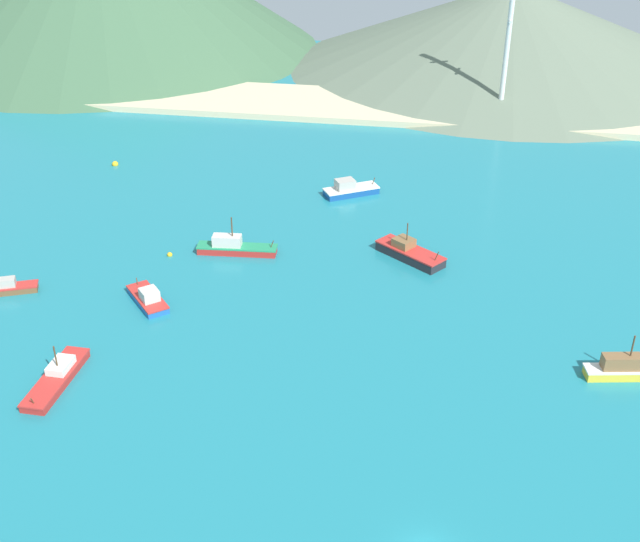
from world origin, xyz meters
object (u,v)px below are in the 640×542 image
at_px(fishing_boat_9, 235,247).
at_px(buoy_1, 170,255).
at_px(fishing_boat_12, 409,252).
at_px(fishing_boat_1, 148,298).
at_px(fishing_boat_13, 57,377).
at_px(radio_tower, 508,40).
at_px(fishing_boat_2, 350,189).
at_px(buoy_0, 115,164).
at_px(fishing_boat_5, 628,369).

xyz_separation_m(fishing_boat_9, buoy_1, (-8.55, -2.24, -0.79)).
height_order(fishing_boat_9, fishing_boat_12, fishing_boat_9).
relative_size(fishing_boat_1, fishing_boat_13, 0.71).
distance_m(fishing_boat_9, radio_tower, 74.55).
bearing_deg(fishing_boat_9, buoy_1, -165.33).
height_order(fishing_boat_13, radio_tower, radio_tower).
distance_m(buoy_1, radio_tower, 81.09).
bearing_deg(radio_tower, fishing_boat_2, -120.78).
bearing_deg(fishing_boat_1, buoy_0, 117.08).
height_order(fishing_boat_1, fishing_boat_2, fishing_boat_2).
xyz_separation_m(fishing_boat_12, buoy_1, (-32.22, -4.75, -0.75)).
bearing_deg(fishing_boat_5, fishing_boat_12, 137.33).
relative_size(fishing_boat_5, fishing_boat_9, 0.90).
bearing_deg(fishing_boat_5, fishing_boat_13, -169.52).
bearing_deg(fishing_boat_13, fishing_boat_12, 44.27).
bearing_deg(fishing_boat_12, fishing_boat_2, 118.83).
height_order(fishing_boat_2, fishing_boat_5, fishing_boat_5).
height_order(buoy_0, buoy_1, buoy_0).
relative_size(fishing_boat_9, buoy_1, 15.33).
bearing_deg(fishing_boat_2, buoy_0, 172.34).
xyz_separation_m(fishing_boat_9, fishing_boat_12, (23.67, 2.51, -0.04)).
bearing_deg(buoy_0, fishing_boat_13, -73.28).
xyz_separation_m(fishing_boat_1, fishing_boat_12, (30.70, 17.08, 0.13)).
bearing_deg(fishing_boat_9, radio_tower, 59.45).
height_order(fishing_boat_5, fishing_boat_12, fishing_boat_5).
distance_m(fishing_boat_12, radio_tower, 63.65).
distance_m(fishing_boat_1, radio_tower, 90.43).
height_order(fishing_boat_12, radio_tower, radio_tower).
bearing_deg(fishing_boat_2, fishing_boat_1, -118.44).
relative_size(fishing_boat_1, fishing_boat_12, 0.76).
xyz_separation_m(fishing_boat_1, fishing_boat_13, (-3.91, -16.66, -0.12)).
xyz_separation_m(buoy_0, buoy_1, (20.10, -29.97, -0.06)).
distance_m(fishing_boat_13, buoy_1, 29.08).
bearing_deg(buoy_1, fishing_boat_5, -17.56).
xyz_separation_m(buoy_0, radio_tower, (65.79, 35.16, 15.64)).
bearing_deg(buoy_0, fishing_boat_12, -25.74).
bearing_deg(fishing_boat_13, buoy_0, 106.72).
height_order(fishing_boat_2, buoy_0, fishing_boat_2).
height_order(fishing_boat_5, fishing_boat_9, fishing_boat_9).
xyz_separation_m(fishing_boat_1, fishing_boat_2, (19.89, 36.72, 0.15)).
distance_m(fishing_boat_1, fishing_boat_9, 16.17).
bearing_deg(fishing_boat_12, radio_tower, 77.43).
bearing_deg(fishing_boat_9, buoy_0, 135.93).
distance_m(fishing_boat_13, buoy_0, 61.56).
relative_size(fishing_boat_5, fishing_boat_13, 0.93).
relative_size(fishing_boat_13, buoy_1, 14.88).
relative_size(fishing_boat_1, fishing_boat_9, 0.69).
xyz_separation_m(fishing_boat_2, buoy_1, (-21.41, -24.39, -0.78)).
xyz_separation_m(fishing_boat_2, fishing_boat_5, (35.51, -42.40, 0.10)).
bearing_deg(fishing_boat_13, fishing_boat_2, 65.96).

